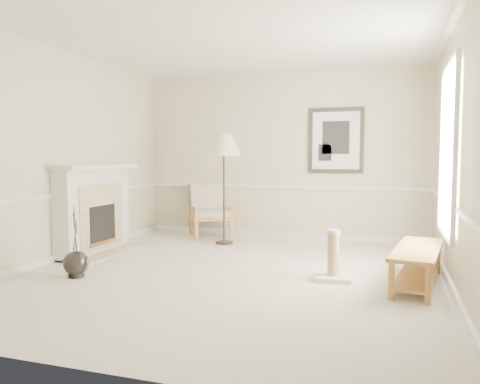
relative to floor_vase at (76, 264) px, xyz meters
name	(u,v)px	position (x,y,z in m)	size (l,w,h in m)	color
ground	(230,274)	(1.68, 0.72, -0.16)	(5.50, 5.50, 0.00)	silver
room	(242,120)	(1.82, 0.79, 1.71)	(5.04, 5.54, 2.92)	beige
fireplace	(94,210)	(-0.66, 1.32, 0.48)	(0.64, 1.64, 1.31)	white
floor_vase	(76,264)	(0.00, 0.00, 0.00)	(0.29, 0.29, 0.86)	black
armchair	(210,209)	(0.43, 3.20, 0.34)	(0.98, 1.00, 0.92)	#AD7637
floor_lamp	(224,148)	(0.94, 2.56, 1.41)	(0.57, 0.57, 1.79)	black
bench	(417,260)	(3.83, 0.86, 0.13)	(0.67, 1.54, 0.43)	#AD7637
scratching_post	(333,264)	(2.91, 0.84, 0.03)	(0.45, 0.45, 0.58)	silver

